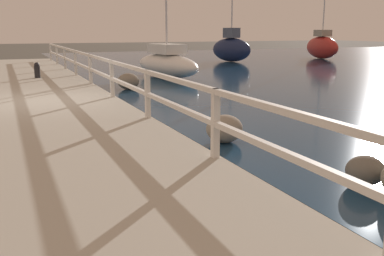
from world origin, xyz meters
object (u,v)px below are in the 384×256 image
mooring_bollard (37,70)px  sailboat_white (167,63)px  sailboat_red (322,46)px  sailboat_navy (231,48)px

mooring_bollard → sailboat_white: bearing=6.2°
sailboat_white → sailboat_red: bearing=20.0°
mooring_bollard → sailboat_red: size_ratio=0.08×
sailboat_navy → sailboat_red: (7.46, 0.25, 0.01)m
mooring_bollard → sailboat_white: size_ratio=0.09×
sailboat_navy → sailboat_white: size_ratio=0.95×
sailboat_navy → sailboat_red: sailboat_red is taller
sailboat_white → sailboat_red: 16.61m
sailboat_navy → sailboat_white: bearing=-153.5°
sailboat_navy → sailboat_white: sailboat_white is taller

